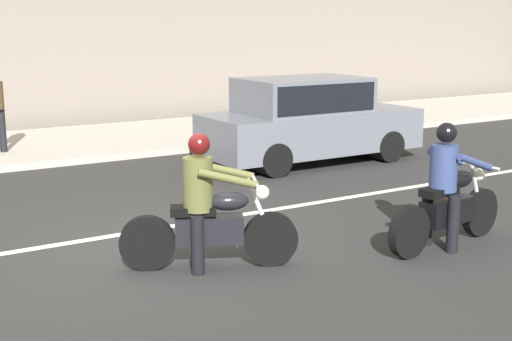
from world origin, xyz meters
TOP-DOWN VIEW (x-y plane):
  - ground_plane at (0.00, 0.00)m, footprint 80.00×80.00m
  - sidewalk_slab at (0.00, 8.00)m, footprint 40.00×4.40m
  - lane_marking_stripe at (-0.85, 0.90)m, footprint 18.00×0.14m
  - motorcycle_with_rider_olive at (0.28, -0.85)m, footprint 1.91×1.05m
  - motorcycle_with_rider_denim_blue at (3.22, -1.72)m, footprint 2.09×0.72m
  - parked_sedan_slate_gray at (4.88, 3.60)m, footprint 4.45×1.82m

SIDE VIEW (x-z plane):
  - ground_plane at x=0.00m, z-range 0.00..0.00m
  - lane_marking_stripe at x=-0.85m, z-range 0.00..0.01m
  - sidewalk_slab at x=0.00m, z-range 0.00..0.14m
  - motorcycle_with_rider_olive at x=0.28m, z-range -0.15..1.44m
  - motorcycle_with_rider_denim_blue at x=3.22m, z-range -0.15..1.45m
  - parked_sedan_slate_gray at x=4.88m, z-range 0.02..1.74m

